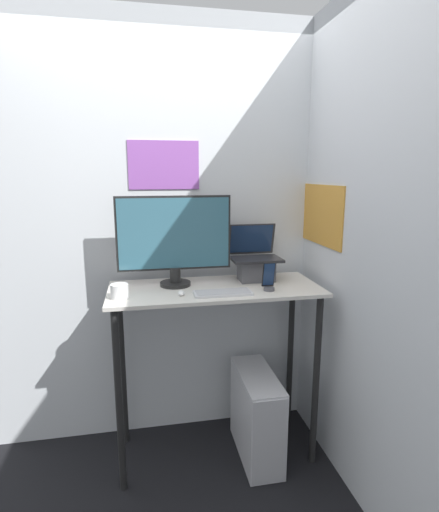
{
  "coord_description": "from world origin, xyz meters",
  "views": [
    {
      "loc": [
        -0.39,
        -1.89,
        1.69
      ],
      "look_at": [
        0.02,
        0.25,
        1.23
      ],
      "focal_mm": 28.0,
      "sensor_mm": 36.0,
      "label": 1
    }
  ],
  "objects_px": {
    "monitor": "(174,240)",
    "mouse": "(181,293)",
    "cell_phone": "(269,280)",
    "keyboard": "(223,293)",
    "laptop": "(255,264)",
    "computer_tower": "(257,415)"
  },
  "relations": [
    {
      "from": "mouse",
      "to": "computer_tower",
      "type": "distance_m",
      "value": 0.92
    },
    {
      "from": "cell_phone",
      "to": "computer_tower",
      "type": "height_order",
      "value": "cell_phone"
    },
    {
      "from": "cell_phone",
      "to": "laptop",
      "type": "bearing_deg",
      "value": 92.92
    },
    {
      "from": "keyboard",
      "to": "cell_phone",
      "type": "distance_m",
      "value": 0.27
    },
    {
      "from": "laptop",
      "to": "computer_tower",
      "type": "relative_size",
      "value": 0.63
    },
    {
      "from": "computer_tower",
      "to": "mouse",
      "type": "bearing_deg",
      "value": -174.51
    },
    {
      "from": "laptop",
      "to": "monitor",
      "type": "height_order",
      "value": "monitor"
    },
    {
      "from": "monitor",
      "to": "keyboard",
      "type": "xyz_separation_m",
      "value": [
        0.23,
        -0.22,
        -0.26
      ]
    },
    {
      "from": "mouse",
      "to": "cell_phone",
      "type": "bearing_deg",
      "value": 0.74
    },
    {
      "from": "laptop",
      "to": "cell_phone",
      "type": "distance_m",
      "value": 0.23
    },
    {
      "from": "laptop",
      "to": "keyboard",
      "type": "bearing_deg",
      "value": -134.72
    },
    {
      "from": "mouse",
      "to": "computer_tower",
      "type": "relative_size",
      "value": 0.11
    },
    {
      "from": "laptop",
      "to": "monitor",
      "type": "relative_size",
      "value": 0.51
    },
    {
      "from": "monitor",
      "to": "mouse",
      "type": "relative_size",
      "value": 11.37
    },
    {
      "from": "keyboard",
      "to": "mouse",
      "type": "relative_size",
      "value": 5.49
    },
    {
      "from": "monitor",
      "to": "mouse",
      "type": "distance_m",
      "value": 0.32
    },
    {
      "from": "keyboard",
      "to": "mouse",
      "type": "bearing_deg",
      "value": 174.47
    },
    {
      "from": "mouse",
      "to": "laptop",
      "type": "bearing_deg",
      "value": 26.28
    },
    {
      "from": "laptop",
      "to": "monitor",
      "type": "xyz_separation_m",
      "value": [
        -0.49,
        -0.03,
        0.17
      ]
    },
    {
      "from": "laptop",
      "to": "mouse",
      "type": "relative_size",
      "value": 5.83
    },
    {
      "from": "monitor",
      "to": "cell_phone",
      "type": "height_order",
      "value": "monitor"
    },
    {
      "from": "monitor",
      "to": "cell_phone",
      "type": "xyz_separation_m",
      "value": [
        0.5,
        -0.19,
        -0.21
      ]
    }
  ]
}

